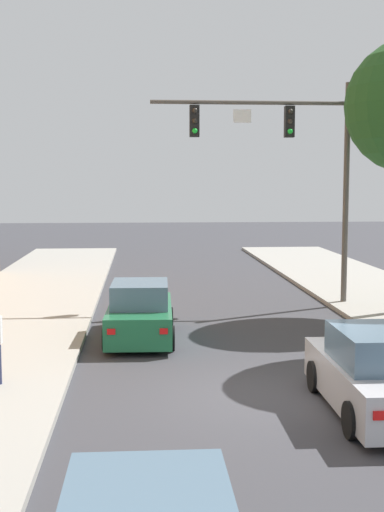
{
  "coord_description": "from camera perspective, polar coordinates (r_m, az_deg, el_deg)",
  "views": [
    {
      "loc": [
        -2.46,
        -13.18,
        4.29
      ],
      "look_at": [
        -0.87,
        7.94,
        2.0
      ],
      "focal_mm": 47.96,
      "sensor_mm": 36.0,
      "label": 1
    }
  ],
  "objects": [
    {
      "name": "car_lead_green",
      "position": [
        18.77,
        -4.34,
        -4.8
      ],
      "size": [
        1.93,
        4.29,
        1.6
      ],
      "color": "#1E663D",
      "rests_on": "ground"
    },
    {
      "name": "ground_plane",
      "position": [
        14.08,
        6.08,
        -11.6
      ],
      "size": [
        120.0,
        120.0,
        0.0
      ],
      "primitive_type": "plane",
      "color": "#38383D"
    },
    {
      "name": "car_following_silver",
      "position": [
        13.35,
        15.07,
        -9.55
      ],
      "size": [
        1.88,
        4.26,
        1.6
      ],
      "color": "#B7B7BC",
      "rests_on": "ground"
    },
    {
      "name": "traffic_signal_mast",
      "position": [
        23.7,
        8.29,
        8.68
      ],
      "size": [
        6.81,
        0.38,
        7.5
      ],
      "color": "#514C47",
      "rests_on": "sidewalk_right"
    }
  ]
}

